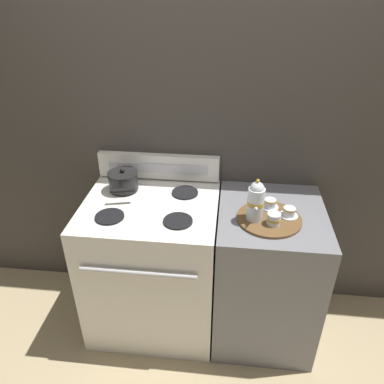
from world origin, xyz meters
The scene contains 11 objects.
ground_plane centered at (0.00, 0.00, 0.00)m, with size 6.00×6.00×0.00m, color tan.
wall_back centered at (0.00, 0.36, 1.10)m, with size 6.00×0.05×2.20m.
stove centered at (-0.30, 0.00, 0.45)m, with size 0.78×0.69×0.92m.
control_panel centered at (-0.30, 0.31, 1.00)m, with size 0.77×0.05×0.16m.
side_counter centered at (0.40, 0.00, 0.45)m, with size 0.60×0.66×0.90m.
saucepan centered at (-0.49, 0.15, 0.97)m, with size 0.20×0.27×0.14m.
serving_tray centered at (0.37, -0.08, 0.91)m, with size 0.35×0.35×0.01m.
teapot centered at (0.29, -0.09, 1.03)m, with size 0.09×0.14×0.24m.
teacup_left centered at (0.47, -0.05, 0.94)m, with size 0.10×0.10×0.05m.
teacup_right centered at (0.38, 0.03, 0.94)m, with size 0.10×0.10×0.05m.
creamer_jug centered at (0.38, -0.13, 0.95)m, with size 0.07×0.07×0.06m.
Camera 1 is at (0.14, -1.77, 2.06)m, focal length 35.00 mm.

